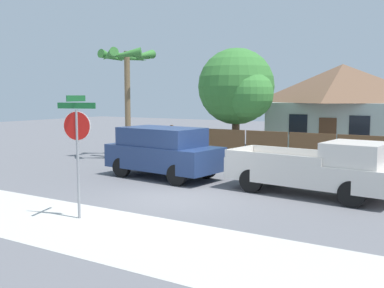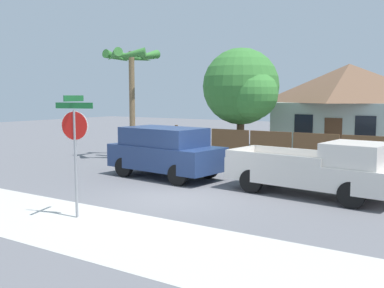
{
  "view_description": "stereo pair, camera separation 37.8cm",
  "coord_description": "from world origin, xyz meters",
  "px_view_note": "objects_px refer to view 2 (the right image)",
  "views": [
    {
      "loc": [
        7.66,
        -11.24,
        3.15
      ],
      "look_at": [
        0.17,
        0.98,
        1.6
      ],
      "focal_mm": 42.0,
      "sensor_mm": 36.0,
      "label": 1
    },
    {
      "loc": [
        7.98,
        -11.04,
        3.15
      ],
      "look_at": [
        0.17,
        0.98,
        1.6
      ],
      "focal_mm": 42.0,
      "sensor_mm": 36.0,
      "label": 2
    }
  ],
  "objects_px": {
    "stop_sign": "(75,135)",
    "orange_pickup": "(318,169)",
    "palm_tree": "(132,65)",
    "red_suv": "(165,151)",
    "oak_tree": "(243,88)",
    "house": "(348,106)"
  },
  "relations": [
    {
      "from": "oak_tree",
      "to": "house",
      "type": "bearing_deg",
      "value": 52.73
    },
    {
      "from": "house",
      "to": "oak_tree",
      "type": "xyz_separation_m",
      "value": [
        -3.99,
        -5.24,
        0.97
      ]
    },
    {
      "from": "red_suv",
      "to": "oak_tree",
      "type": "bearing_deg",
      "value": 98.09
    },
    {
      "from": "oak_tree",
      "to": "red_suv",
      "type": "bearing_deg",
      "value": -87.88
    },
    {
      "from": "red_suv",
      "to": "stop_sign",
      "type": "distance_m",
      "value": 6.15
    },
    {
      "from": "stop_sign",
      "to": "palm_tree",
      "type": "bearing_deg",
      "value": 105.62
    },
    {
      "from": "orange_pickup",
      "to": "stop_sign",
      "type": "xyz_separation_m",
      "value": [
        -4.47,
        -5.84,
        1.3
      ]
    },
    {
      "from": "oak_tree",
      "to": "stop_sign",
      "type": "distance_m",
      "value": 13.21
    },
    {
      "from": "palm_tree",
      "to": "stop_sign",
      "type": "relative_size",
      "value": 1.72
    },
    {
      "from": "orange_pickup",
      "to": "red_suv",
      "type": "bearing_deg",
      "value": -174.33
    },
    {
      "from": "oak_tree",
      "to": "orange_pickup",
      "type": "xyz_separation_m",
      "value": [
        6.21,
        -7.18,
        -2.67
      ]
    },
    {
      "from": "oak_tree",
      "to": "red_suv",
      "type": "relative_size",
      "value": 1.2
    },
    {
      "from": "orange_pickup",
      "to": "stop_sign",
      "type": "bearing_deg",
      "value": -121.46
    },
    {
      "from": "red_suv",
      "to": "stop_sign",
      "type": "height_order",
      "value": "stop_sign"
    },
    {
      "from": "orange_pickup",
      "to": "stop_sign",
      "type": "relative_size",
      "value": 1.72
    },
    {
      "from": "house",
      "to": "palm_tree",
      "type": "bearing_deg",
      "value": -132.95
    },
    {
      "from": "red_suv",
      "to": "orange_pickup",
      "type": "relative_size",
      "value": 0.86
    },
    {
      "from": "orange_pickup",
      "to": "stop_sign",
      "type": "distance_m",
      "value": 7.47
    },
    {
      "from": "palm_tree",
      "to": "red_suv",
      "type": "height_order",
      "value": "palm_tree"
    },
    {
      "from": "stop_sign",
      "to": "orange_pickup",
      "type": "bearing_deg",
      "value": 35.15
    },
    {
      "from": "oak_tree",
      "to": "stop_sign",
      "type": "height_order",
      "value": "oak_tree"
    },
    {
      "from": "palm_tree",
      "to": "red_suv",
      "type": "xyz_separation_m",
      "value": [
        4.59,
        -3.46,
        -3.61
      ]
    }
  ]
}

